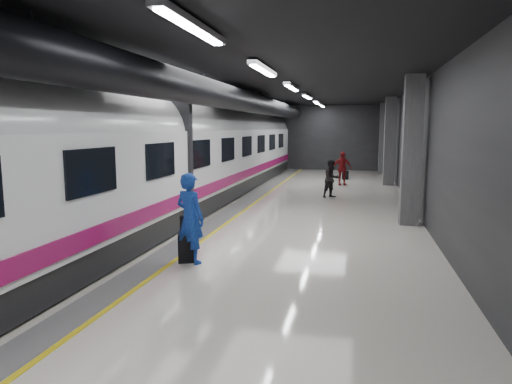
# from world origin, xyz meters

# --- Properties ---
(ground) EXTENTS (40.00, 40.00, 0.00)m
(ground) POSITION_xyz_m (0.00, 0.00, 0.00)
(ground) COLOR silver
(ground) RESTS_ON ground
(platform_hall) EXTENTS (10.02, 40.02, 4.51)m
(platform_hall) POSITION_xyz_m (-0.29, 0.96, 3.54)
(platform_hall) COLOR black
(platform_hall) RESTS_ON ground
(train) EXTENTS (3.05, 38.00, 4.05)m
(train) POSITION_xyz_m (-3.25, -0.00, 2.07)
(train) COLOR black
(train) RESTS_ON ground
(traveler_main) EXTENTS (0.85, 0.71, 1.99)m
(traveler_main) POSITION_xyz_m (-0.55, -3.30, 0.99)
(traveler_main) COLOR blue
(traveler_main) RESTS_ON ground
(suitcase_main) EXTENTS (0.44, 0.36, 0.62)m
(suitcase_main) POSITION_xyz_m (-0.65, -3.28, 0.31)
(suitcase_main) COLOR black
(suitcase_main) RESTS_ON ground
(shoulder_bag) EXTENTS (0.36, 0.26, 0.42)m
(shoulder_bag) POSITION_xyz_m (-0.63, -3.26, 0.83)
(shoulder_bag) COLOR black
(shoulder_bag) RESTS_ON suitcase_main
(traveler_far_a) EXTENTS (0.98, 0.96, 1.60)m
(traveler_far_a) POSITION_xyz_m (1.92, 6.93, 0.80)
(traveler_far_a) COLOR black
(traveler_far_a) RESTS_ON ground
(traveler_far_b) EXTENTS (1.09, 0.64, 1.74)m
(traveler_far_b) POSITION_xyz_m (2.19, 11.44, 0.87)
(traveler_far_b) COLOR maroon
(traveler_far_b) RESTS_ON ground
(suitcase_far) EXTENTS (0.38, 0.31, 0.49)m
(suitcase_far) POSITION_xyz_m (2.30, 14.10, 0.24)
(suitcase_far) COLOR black
(suitcase_far) RESTS_ON ground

